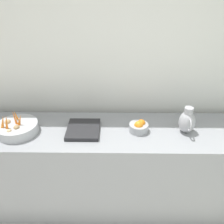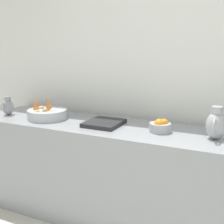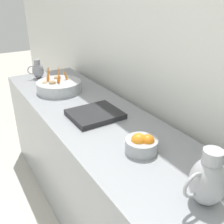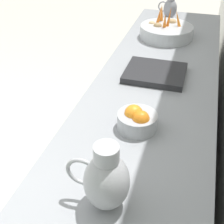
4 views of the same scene
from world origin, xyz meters
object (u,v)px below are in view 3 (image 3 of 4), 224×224
object	(u,v)px
orange_bowl	(142,144)
vegetable_colander	(59,86)
metal_pitcher_tall	(208,180)
metal_pitcher_short	(38,70)

from	to	relation	value
orange_bowl	vegetable_colander	bearing A→B (deg)	-88.12
vegetable_colander	orange_bowl	size ratio (longest dim) A/B	2.13
vegetable_colander	metal_pitcher_tall	world-z (taller)	metal_pitcher_tall
metal_pitcher_tall	metal_pitcher_short	xyz separation A→B (m)	(0.07, -2.01, -0.03)
metal_pitcher_tall	vegetable_colander	bearing A→B (deg)	-88.90
orange_bowl	metal_pitcher_short	distance (m)	1.58
metal_pitcher_tall	metal_pitcher_short	bearing A→B (deg)	-88.07
vegetable_colander	metal_pitcher_tall	bearing A→B (deg)	91.10
orange_bowl	metal_pitcher_tall	distance (m)	0.44
metal_pitcher_tall	metal_pitcher_short	size ratio (longest dim) A/B	1.34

